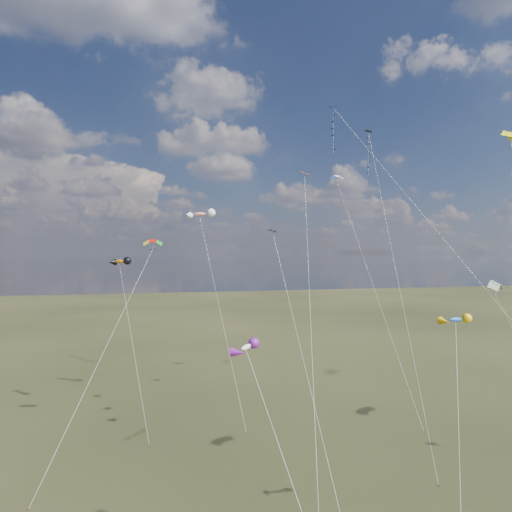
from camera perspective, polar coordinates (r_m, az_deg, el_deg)
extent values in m
cube|color=black|center=(61.75, 13.88, 14.90)|extent=(1.15, 1.15, 0.26)
cylinder|color=silver|center=(50.01, 17.12, -1.81)|extent=(4.20, 20.17, 34.80)
cube|color=#332316|center=(44.76, 21.89, -25.10)|extent=(0.10, 0.10, 0.12)
cube|color=#0D1D53|center=(53.35, 9.64, 17.91)|extent=(0.90, 0.86, 0.29)
cylinder|color=silver|center=(43.18, 25.36, -1.80)|extent=(14.03, 26.52, 35.38)
cube|color=black|center=(45.77, 2.09, 3.17)|extent=(1.19, 1.20, 0.33)
cylinder|color=silver|center=(38.47, 5.88, -12.44)|extent=(0.23, 17.32, 21.53)
cube|color=#BF4A00|center=(48.66, 6.07, 10.30)|extent=(1.16, 1.14, 0.30)
cylinder|color=silver|center=(38.68, 6.84, -7.73)|extent=(5.64, 18.51, 27.69)
cylinder|color=silver|center=(61.31, 14.42, -3.15)|extent=(0.51, 21.71, 31.08)
cube|color=#332316|center=(55.48, 20.29, -19.93)|extent=(0.10, 0.10, 0.12)
cylinder|color=silver|center=(45.64, -18.63, -10.97)|extent=(9.50, 15.02, 20.66)
cube|color=#332316|center=(42.63, -26.63, -26.48)|extent=(0.10, 0.10, 0.12)
ellipsoid|color=#CD6C0E|center=(59.60, -16.71, -0.65)|extent=(2.94, 2.83, 1.10)
cylinder|color=silver|center=(53.99, -15.16, -10.49)|extent=(3.50, 13.04, 18.25)
cube|color=#332316|center=(50.33, -13.18, -22.10)|extent=(0.10, 0.10, 0.12)
ellipsoid|color=white|center=(29.02, -1.23, -11.32)|extent=(2.18, 2.58, 0.72)
cylinder|color=silver|center=(26.65, 5.21, -27.81)|extent=(2.95, 11.10, 13.43)
ellipsoid|color=red|center=(62.14, -7.06, 5.21)|extent=(3.84, 2.75, 1.30)
cylinder|color=silver|center=(55.49, -4.47, -6.90)|extent=(3.30, 14.39, 24.54)
cube|color=#332316|center=(52.00, -1.15, -21.33)|extent=(0.10, 0.10, 0.12)
ellipsoid|color=#1861B4|center=(35.33, 23.70, -7.28)|extent=(2.15, 0.82, 0.73)
cylinder|color=silver|center=(32.88, 24.07, -21.04)|extent=(5.06, 7.27, 14.62)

